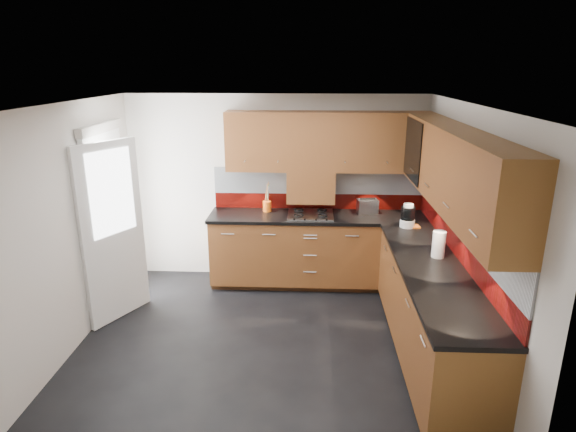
{
  "coord_description": "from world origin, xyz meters",
  "views": [
    {
      "loc": [
        0.44,
        -4.25,
        2.73
      ],
      "look_at": [
        0.21,
        0.65,
        1.19
      ],
      "focal_mm": 30.0,
      "sensor_mm": 36.0,
      "label": 1
    }
  ],
  "objects_px": {
    "toaster": "(367,206)",
    "food_processor": "(408,216)",
    "utensil_pot": "(267,205)",
    "gas_hob": "(311,214)"
  },
  "relations": [
    {
      "from": "toaster",
      "to": "food_processor",
      "type": "height_order",
      "value": "food_processor"
    },
    {
      "from": "utensil_pot",
      "to": "food_processor",
      "type": "distance_m",
      "value": 1.76
    },
    {
      "from": "utensil_pot",
      "to": "gas_hob",
      "type": "bearing_deg",
      "value": -16.2
    },
    {
      "from": "utensil_pot",
      "to": "food_processor",
      "type": "xyz_separation_m",
      "value": [
        1.67,
        -0.55,
        0.04
      ]
    },
    {
      "from": "gas_hob",
      "to": "food_processor",
      "type": "xyz_separation_m",
      "value": [
        1.12,
        -0.39,
        0.11
      ]
    },
    {
      "from": "utensil_pot",
      "to": "food_processor",
      "type": "relative_size",
      "value": 1.37
    },
    {
      "from": "gas_hob",
      "to": "toaster",
      "type": "xyz_separation_m",
      "value": [
        0.72,
        0.15,
        0.07
      ]
    },
    {
      "from": "gas_hob",
      "to": "food_processor",
      "type": "height_order",
      "value": "food_processor"
    },
    {
      "from": "toaster",
      "to": "food_processor",
      "type": "bearing_deg",
      "value": -53.46
    },
    {
      "from": "gas_hob",
      "to": "utensil_pot",
      "type": "distance_m",
      "value": 0.58
    }
  ]
}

